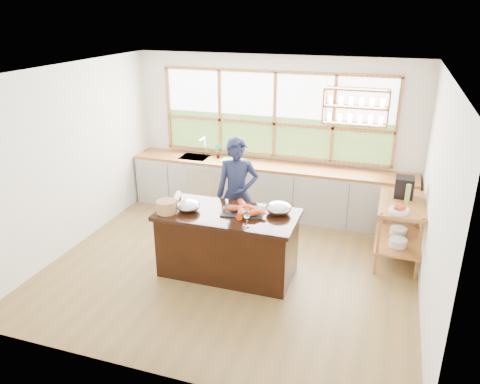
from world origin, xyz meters
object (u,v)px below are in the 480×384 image
at_px(island, 228,243).
at_px(cook, 237,194).
at_px(wicker_basket, 166,207).
at_px(espresso_machine, 404,187).

height_order(island, cook, cook).
height_order(cook, wicker_basket, cook).
bearing_deg(wicker_basket, cook, 57.73).
relative_size(cook, espresso_machine, 5.85).
relative_size(island, wicker_basket, 7.17).
distance_m(cook, wicker_basket, 1.21).
height_order(island, wicker_basket, wicker_basket).
bearing_deg(cook, wicker_basket, -139.28).
bearing_deg(espresso_machine, island, -148.71).
height_order(cook, espresso_machine, cook).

